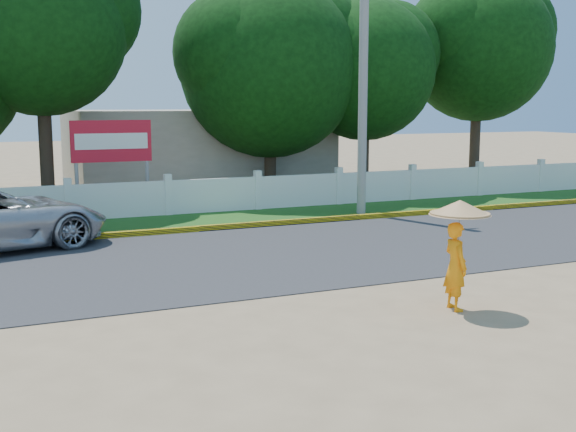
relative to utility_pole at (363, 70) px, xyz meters
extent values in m
plane|color=#9E8460|center=(-5.64, -8.99, -4.49)|extent=(120.00, 120.00, 0.00)
cube|color=#38383A|center=(-5.64, -4.49, -4.48)|extent=(60.00, 7.00, 0.02)
cube|color=#2D601E|center=(-5.64, 0.76, -4.47)|extent=(60.00, 3.50, 0.03)
cube|color=yellow|center=(-5.64, -0.94, -4.41)|extent=(40.00, 0.18, 0.16)
cube|color=silver|center=(-5.64, 2.21, -3.94)|extent=(40.00, 0.10, 1.10)
cube|color=#B7AD99|center=(-2.64, 9.01, -2.89)|extent=(10.00, 6.00, 3.20)
cylinder|color=gray|center=(0.00, 0.00, 0.00)|extent=(0.28, 0.28, 8.97)
imported|color=orange|center=(-3.86, -9.95, -3.73)|extent=(0.42, 0.58, 1.51)
cylinder|color=gray|center=(-3.81, -9.95, -3.15)|extent=(0.02, 0.02, 0.98)
cone|color=tan|center=(-3.81, -9.95, -2.73)|extent=(1.03, 1.03, 0.25)
cylinder|color=gray|center=(-8.22, 3.31, -3.49)|extent=(0.12, 0.12, 2.00)
cylinder|color=gray|center=(-6.02, 3.31, -3.49)|extent=(0.12, 0.12, 2.00)
cube|color=red|center=(-7.12, 3.31, -2.19)|extent=(2.50, 0.12, 1.30)
cube|color=silver|center=(-7.12, 3.25, -2.19)|extent=(2.25, 0.02, 0.49)
cylinder|color=#473828|center=(2.91, 4.96, -2.86)|extent=(0.44, 0.44, 3.26)
sphere|color=#0E3D0E|center=(2.91, 4.96, 0.27)|extent=(5.44, 5.44, 5.44)
cylinder|color=#473828|center=(-8.91, 5.03, -2.35)|extent=(0.44, 0.44, 4.28)
sphere|color=#0E3D0E|center=(-8.91, 5.03, 1.30)|extent=(5.48, 5.48, 5.48)
cylinder|color=#473828|center=(-0.88, 5.37, -3.01)|extent=(0.44, 0.44, 2.94)
sphere|color=#0E3D0E|center=(-0.88, 5.37, 0.28)|extent=(6.62, 6.62, 6.62)
cylinder|color=#473828|center=(8.71, 5.51, -2.45)|extent=(0.44, 0.44, 4.08)
sphere|color=#0E3D0E|center=(8.71, 5.51, 1.28)|extent=(6.14, 6.14, 6.14)
camera|label=1|loc=(-11.26, -19.65, -1.02)|focal=45.00mm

